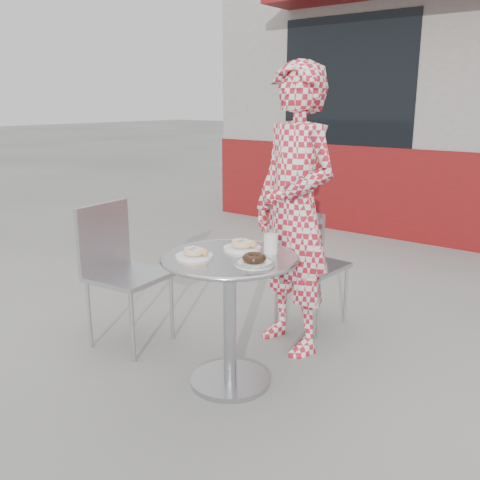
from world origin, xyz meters
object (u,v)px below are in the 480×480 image
Objects in this scene: bistro_table at (230,288)px; plate_near at (195,253)px; chair_far at (310,289)px; milk_cup at (271,243)px; chair_left at (129,303)px; seated_person at (294,211)px; plate_far at (243,246)px; plate_checker at (254,261)px.

plate_near reaches higher than bistro_table.
milk_cup reaches higher than chair_far.
chair_left is at bearing 170.00° from plate_near.
plate_near is at bearing -81.14° from seated_person.
seated_person is 8.55× the size of plate_far.
plate_checker is at bearing -55.28° from seated_person.
plate_checker is 0.22m from milk_cup.
seated_person is 0.75m from plate_near.
chair_far is at bearing 87.03° from plate_near.
bistro_table is 0.87× the size of chair_far.
plate_near is 0.32m from plate_checker.
milk_cup is at bearing 48.94° from plate_near.
plate_near is (0.69, -0.12, 0.47)m from chair_left.
plate_checker is at bearing 107.70° from chair_far.
plate_far reaches higher than plate_near.
milk_cup reaches higher than plate_checker.
bistro_table is 3.82× the size of plate_near.
milk_cup is at bearing 108.05° from chair_far.
milk_cup is at bearing -53.96° from seated_person.
plate_far is at bearing -168.64° from milk_cup.
seated_person is 0.48m from plate_far.
seated_person reaches higher than plate_checker.
plate_near is (-0.10, -0.27, -0.00)m from plate_far.
plate_far is (0.05, -0.80, 0.49)m from chair_far.
bistro_table is 0.68m from seated_person.
seated_person is at bearing 80.21° from plate_near.
chair_left is (-0.81, -0.00, -0.27)m from bistro_table.
milk_cup is (0.13, 0.17, 0.23)m from bistro_table.
plate_near is at bearing -163.91° from plate_checker.
plate_far is 0.17m from milk_cup.
seated_person is at bearing 104.86° from chair_far.
chair_far is 1.17m from plate_near.
milk_cup is (0.21, -0.77, 0.52)m from chair_far.
bistro_table is 0.32m from milk_cup.
plate_far is 1.63× the size of milk_cup.
bistro_table is at bearing -71.33° from seated_person.
plate_far is at bearing -74.42° from seated_person.
chair_far is at bearing 93.26° from plate_far.
milk_cup reaches higher than plate_far.
chair_left is 0.84m from plate_near.
chair_left is 4.39× the size of plate_checker.
seated_person is at bearing 86.93° from plate_far.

